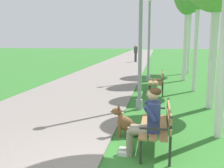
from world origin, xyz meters
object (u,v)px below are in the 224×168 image
(lamp_post_near, at_px, (141,31))
(pedestrian_distant, at_px, (136,53))
(person_seated_on_near_bench, at_px, (148,119))
(dog_brown, at_px, (128,125))
(park_bench_near, at_px, (159,123))
(lamp_post_mid, at_px, (149,38))
(park_bench_mid, at_px, (158,80))

(lamp_post_near, xyz_separation_m, pedestrian_distant, (-1.53, 16.96, -1.48))
(person_seated_on_near_bench, relative_size, dog_brown, 1.51)
(park_bench_near, xyz_separation_m, lamp_post_mid, (-0.51, 8.28, 1.64))
(person_seated_on_near_bench, height_order, dog_brown, person_seated_on_near_bench)
(dog_brown, height_order, lamp_post_near, lamp_post_near)
(dog_brown, distance_m, pedestrian_distant, 19.35)
(park_bench_near, height_order, lamp_post_mid, lamp_post_mid)
(lamp_post_near, bearing_deg, pedestrian_distant, 95.15)
(lamp_post_mid, bearing_deg, lamp_post_near, -90.66)
(park_bench_mid, relative_size, dog_brown, 1.81)
(park_bench_mid, distance_m, pedestrian_distant, 14.57)
(park_bench_near, xyz_separation_m, person_seated_on_near_bench, (-0.21, -0.32, 0.17))
(park_bench_mid, bearing_deg, dog_brown, -97.30)
(lamp_post_near, bearing_deg, lamp_post_mid, 89.34)
(pedestrian_distant, bearing_deg, park_bench_mid, -81.85)
(park_bench_near, xyz_separation_m, pedestrian_distant, (-2.10, 19.85, 0.33))
(park_bench_near, height_order, park_bench_mid, same)
(park_bench_mid, bearing_deg, person_seated_on_near_bench, -91.73)
(park_bench_near, height_order, lamp_post_near, lamp_post_near)
(dog_brown, relative_size, pedestrian_distant, 0.50)
(park_bench_near, relative_size, lamp_post_near, 0.33)
(park_bench_near, height_order, person_seated_on_near_bench, person_seated_on_near_bench)
(lamp_post_near, bearing_deg, dog_brown, -92.11)
(park_bench_near, height_order, pedestrian_distant, pedestrian_distant)
(dog_brown, bearing_deg, person_seated_on_near_bench, -63.05)
(park_bench_mid, bearing_deg, lamp_post_mid, 99.47)
(park_bench_near, xyz_separation_m, park_bench_mid, (-0.03, 5.43, 0.00))
(dog_brown, bearing_deg, lamp_post_mid, 88.90)
(park_bench_mid, relative_size, person_seated_on_near_bench, 1.20)
(park_bench_mid, height_order, pedestrian_distant, pedestrian_distant)
(park_bench_mid, bearing_deg, lamp_post_near, -101.98)
(lamp_post_near, distance_m, lamp_post_mid, 5.39)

